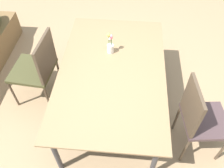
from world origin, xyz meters
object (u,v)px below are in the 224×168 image
chair_near_left (199,117)px  flower_vase (110,46)px  dining_table (112,73)px  chair_far_side (38,66)px

chair_near_left → flower_vase: size_ratio=3.82×
dining_table → chair_far_side: (0.13, 0.91, -0.11)m
dining_table → chair_near_left: (-0.44, -0.92, -0.09)m
dining_table → flower_vase: (0.30, 0.05, 0.13)m
dining_table → chair_near_left: size_ratio=1.90×
chair_near_left → flower_vase: chair_near_left is taller
chair_near_left → flower_vase: (0.73, 0.96, 0.22)m
chair_far_side → flower_vase: (0.17, -0.87, 0.24)m
dining_table → chair_near_left: bearing=-115.5°
flower_vase → dining_table: bearing=-171.4°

